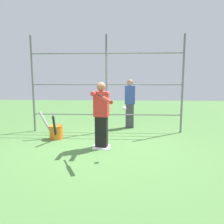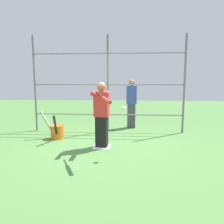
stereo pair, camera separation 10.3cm
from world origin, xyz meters
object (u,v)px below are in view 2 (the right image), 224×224
at_px(baseball_bat_swinging, 105,99).
at_px(bat_bucket, 57,131).
at_px(bystander_behind_fence, 131,103).
at_px(batter, 102,113).
at_px(softball_in_flight, 124,108).

distance_m(baseball_bat_swinging, bat_bucket, 2.37).
height_order(bat_bucket, bystander_behind_fence, bystander_behind_fence).
bearing_deg(batter, baseball_bat_swinging, 101.94).
bearing_deg(baseball_bat_swinging, softball_in_flight, -144.02).
xyz_separation_m(batter, bat_bucket, (1.31, -0.71, -0.62)).
bearing_deg(bystander_behind_fence, batter, 72.05).
bearing_deg(baseball_bat_swinging, bat_bucket, -46.22).
relative_size(softball_in_flight, bystander_behind_fence, 0.06).
bearing_deg(bat_bucket, batter, 151.42).
height_order(baseball_bat_swinging, bystander_behind_fence, bystander_behind_fence).
xyz_separation_m(softball_in_flight, bat_bucket, (1.83, -1.30, -0.81)).
distance_m(batter, baseball_bat_swinging, 0.94).
relative_size(bat_bucket, bystander_behind_fence, 0.46).
distance_m(batter, bat_bucket, 1.62).
bearing_deg(batter, softball_in_flight, 131.26).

